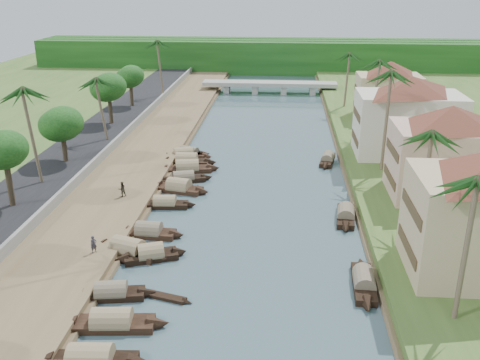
{
  "coord_description": "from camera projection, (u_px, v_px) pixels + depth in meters",
  "views": [
    {
      "loc": [
        2.91,
        -40.23,
        22.92
      ],
      "look_at": [
        -1.56,
        14.65,
        2.0
      ],
      "focal_mm": 40.0,
      "sensor_mm": 36.0,
      "label": 1
    }
  ],
  "objects": [
    {
      "name": "sampan_7",
      "position": [
        165.0,
        204.0,
        56.74
      ],
      "size": [
        6.91,
        1.86,
        1.87
      ],
      "rotation": [
        0.0,
        0.0,
        0.07
      ],
      "color": "black",
      "rests_on": "ground"
    },
    {
      "name": "sampan_10",
      "position": [
        187.0,
        168.0,
        67.23
      ],
      "size": [
        8.54,
        3.25,
        2.29
      ],
      "rotation": [
        0.0,
        0.0,
        0.18
      ],
      "color": "black",
      "rests_on": "ground"
    },
    {
      "name": "ground",
      "position": [
        244.0,
        263.0,
        45.85
      ],
      "size": [
        220.0,
        220.0,
        0.0
      ],
      "primitive_type": "plane",
      "color": "#3E555D",
      "rests_on": "ground"
    },
    {
      "name": "sampan_8",
      "position": [
        179.0,
        188.0,
        60.97
      ],
      "size": [
        7.69,
        3.44,
        2.31
      ],
      "rotation": [
        0.0,
        0.0,
        -0.23
      ],
      "color": "black",
      "rests_on": "ground"
    },
    {
      "name": "sampan_4",
      "position": [
        128.0,
        250.0,
        47.1
      ],
      "size": [
        8.24,
        4.21,
        2.29
      ],
      "rotation": [
        0.0,
        0.0,
        -0.32
      ],
      "color": "black",
      "rests_on": "ground"
    },
    {
      "name": "sampan_12",
      "position": [
        189.0,
        153.0,
        73.15
      ],
      "size": [
        7.32,
        3.94,
        1.81
      ],
      "rotation": [
        0.0,
        0.0,
        -0.38
      ],
      "color": "black",
      "rests_on": "ground"
    },
    {
      "name": "sampan_14",
      "position": [
        364.0,
        282.0,
        42.14
      ],
      "size": [
        1.91,
        8.14,
        1.99
      ],
      "rotation": [
        0.0,
        0.0,
        1.52
      ],
      "color": "black",
      "rests_on": "ground"
    },
    {
      "name": "building_distant",
      "position": [
        388.0,
        89.0,
        86.96
      ],
      "size": [
        12.62,
        12.62,
        9.2
      ],
      "color": "tan",
      "rests_on": "right_bank"
    },
    {
      "name": "sampan_15",
      "position": [
        346.0,
        215.0,
        53.99
      ],
      "size": [
        2.27,
        7.6,
        2.03
      ],
      "rotation": [
        0.0,
        0.0,
        1.47
      ],
      "color": "black",
      "rests_on": "ground"
    },
    {
      "name": "sampan_5",
      "position": [
        151.0,
        255.0,
        46.28
      ],
      "size": [
        6.61,
        3.72,
        2.09
      ],
      "rotation": [
        0.0,
        0.0,
        0.35
      ],
      "color": "black",
      "rests_on": "ground"
    },
    {
      "name": "palm_7",
      "position": [
        348.0,
        55.0,
        92.95
      ],
      "size": [
        3.2,
        3.2,
        10.82
      ],
      "color": "brown",
      "rests_on": "ground"
    },
    {
      "name": "sampan_9",
      "position": [
        184.0,
        179.0,
        63.86
      ],
      "size": [
        7.29,
        3.45,
        1.87
      ],
      "rotation": [
        0.0,
        0.0,
        0.3
      ],
      "color": "black",
      "rests_on": "ground"
    },
    {
      "name": "right_bank",
      "position": [
        418.0,
        180.0,
        62.82
      ],
      "size": [
        16.0,
        180.0,
        1.2
      ],
      "primitive_type": "cube",
      "color": "#385421",
      "rests_on": "ground"
    },
    {
      "name": "sampan_3",
      "position": [
        111.0,
        293.0,
        40.68
      ],
      "size": [
        7.12,
        2.51,
        1.93
      ],
      "rotation": [
        0.0,
        0.0,
        0.16
      ],
      "color": "black",
      "rests_on": "ground"
    },
    {
      "name": "road",
      "position": [
        59.0,
        169.0,
        66.09
      ],
      "size": [
        8.0,
        180.0,
        1.4
      ],
      "primitive_type": "cube",
      "color": "black",
      "rests_on": "ground"
    },
    {
      "name": "canoe_1",
      "position": [
        166.0,
        297.0,
        40.67
      ],
      "size": [
        4.56,
        1.94,
        0.73
      ],
      "rotation": [
        0.0,
        0.0,
        -0.28
      ],
      "color": "black",
      "rests_on": "ground"
    },
    {
      "name": "sampan_6",
      "position": [
        149.0,
        232.0,
        50.39
      ],
      "size": [
        7.01,
        2.03,
        2.09
      ],
      "rotation": [
        0.0,
        0.0,
        -0.05
      ],
      "color": "black",
      "rests_on": "ground"
    },
    {
      "name": "palm_3",
      "position": [
        376.0,
        63.0,
        75.86
      ],
      "size": [
        3.2,
        3.2,
        12.16
      ],
      "color": "brown",
      "rests_on": "ground"
    },
    {
      "name": "palm_6",
      "position": [
        101.0,
        81.0,
        72.9
      ],
      "size": [
        3.2,
        3.2,
        10.03
      ],
      "color": "brown",
      "rests_on": "ground"
    },
    {
      "name": "retaining_wall",
      "position": [
        92.0,
        165.0,
        65.54
      ],
      "size": [
        0.4,
        180.0,
        1.1
      ],
      "primitive_type": "cube",
      "color": "slate",
      "rests_on": "left_bank"
    },
    {
      "name": "sampan_16",
      "position": [
        328.0,
        159.0,
        70.63
      ],
      "size": [
        2.74,
        7.47,
        1.85
      ],
      "rotation": [
        0.0,
        0.0,
        1.38
      ],
      "color": "black",
      "rests_on": "ground"
    },
    {
      "name": "person_near",
      "position": [
        94.0,
        244.0,
        45.64
      ],
      "size": [
        0.66,
        0.64,
        1.53
      ],
      "primitive_type": "imported",
      "rotation": [
        0.0,
        0.0,
        0.71
      ],
      "color": "#2D2B34",
      "rests_on": "left_bank"
    },
    {
      "name": "palm_5",
      "position": [
        28.0,
        92.0,
        56.38
      ],
      "size": [
        3.2,
        3.2,
        12.03
      ],
      "color": "brown",
      "rests_on": "ground"
    },
    {
      "name": "person_far",
      "position": [
        122.0,
        189.0,
        57.38
      ],
      "size": [
        1.03,
        0.98,
        1.67
      ],
      "primitive_type": "imported",
      "rotation": [
        0.0,
        0.0,
        3.76
      ],
      "color": "#353325",
      "rests_on": "left_bank"
    },
    {
      "name": "sampan_2",
      "position": [
        112.0,
        323.0,
        37.2
      ],
      "size": [
        8.3,
        2.4,
        2.17
      ],
      "rotation": [
        0.0,
        0.0,
        0.09
      ],
      "color": "black",
      "rests_on": "ground"
    },
    {
      "name": "bridge",
      "position": [
        269.0,
        85.0,
        112.32
      ],
      "size": [
        28.0,
        4.0,
        2.4
      ],
      "color": "gray",
      "rests_on": "ground"
    },
    {
      "name": "tree_6",
      "position": [
        448.0,
        113.0,
        68.4
      ],
      "size": [
        4.68,
        4.68,
        7.46
      ],
      "color": "#453727",
      "rests_on": "ground"
    },
    {
      "name": "tree_3",
      "position": [
        62.0,
        125.0,
        65.27
      ],
      "size": [
        4.94,
        4.94,
        6.78
      ],
      "color": "#453727",
      "rests_on": "ground"
    },
    {
      "name": "palm_2",
      "position": [
        391.0,
        75.0,
        60.43
      ],
      "size": [
        3.2,
        3.2,
        13.23
      ],
      "color": "brown",
      "rests_on": "ground"
    },
    {
      "name": "left_bank",
      "position": [
        126.0,
        173.0,
        65.55
      ],
      "size": [
        10.0,
        180.0,
        0.8
      ],
      "primitive_type": "cube",
      "color": "brown",
      "rests_on": "ground"
    },
    {
      "name": "palm_1",
      "position": [
        432.0,
        135.0,
        46.8
      ],
      "size": [
        3.2,
        3.2,
        10.51
      ],
      "color": "brown",
      "rests_on": "ground"
    },
    {
      "name": "sampan_13",
      "position": [
        184.0,
        155.0,
        72.33
      ],
      "size": [
        7.5,
        3.68,
        2.05
      ],
      "rotation": [
        0.0,
        0.0,
        0.3
      ],
      "color": "black",
      "rests_on": "ground"
    },
    {
      "name": "sampan_11",
      "position": [
        187.0,
        161.0,
        69.84
      ],
      "size": [
        8.09,
        2.14,
        2.3
      ],
      "rotation": [
        0.0,
        0.0,
        0.02
      ],
      "color": "black",
      "rests_on": "ground"
    },
    {
      "name": "palm_8",
      "position": [
        160.0,
        43.0,
        100.52
      ],
      "size": [
        3.2,
        3.2,
        11.79
      ],
      "color": "brown",
      "rests_on": "ground"
    },
    {
      "name": "canoe_2",
      "position": [
        175.0,
        191.0,
        60.92
      ],
      "size": [
        6.13,
        1.46,
        0.88
      ],
      "rotation": [
        0.0,
        0.0,
        -0.1
      ],
      "color": "black",
      "rests_on": "ground"
    },
    {
      "name": "building_mid",
      "position": [
        447.0,
        151.0,
        55.19
      ],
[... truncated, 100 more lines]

